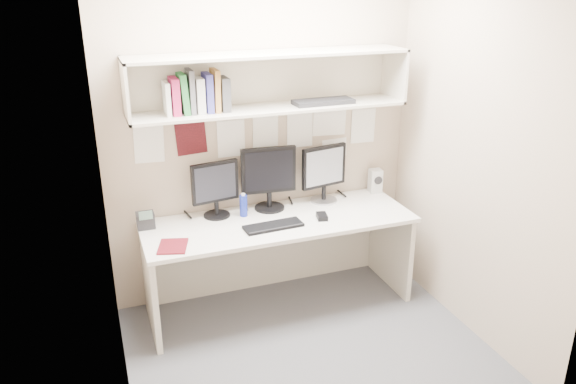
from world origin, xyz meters
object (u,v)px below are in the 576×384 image
object	(u,v)px
maroon_notebook	(173,246)
desk	(279,262)
keyboard	(273,226)
speaker	(375,181)
monitor_center	(269,176)
monitor_right	(324,171)
monitor_left	(215,187)
desk_phone	(146,220)

from	to	relation	value
maroon_notebook	desk	bearing A→B (deg)	30.22
keyboard	speaker	world-z (taller)	speaker
monitor_center	keyboard	world-z (taller)	monitor_center
speaker	monitor_right	bearing A→B (deg)	-168.58
desk	speaker	bearing A→B (deg)	15.10
monitor_left	keyboard	distance (m)	0.53
desk	maroon_notebook	bearing A→B (deg)	-166.38
desk	speaker	xyz separation A→B (m)	(0.94, 0.25, 0.46)
speaker	desk_phone	distance (m)	1.88
keyboard	maroon_notebook	bearing A→B (deg)	-177.99
monitor_center	monitor_right	world-z (taller)	monitor_center
monitor_left	desk_phone	bearing A→B (deg)	175.29
desk	monitor_left	size ratio (longest dim) A/B	4.76
monitor_center	keyboard	bearing A→B (deg)	-98.12
desk	desk_phone	bearing A→B (deg)	169.29
desk	keyboard	xyz separation A→B (m)	(-0.08, -0.13, 0.37)
desk	monitor_left	distance (m)	0.76
monitor_left	speaker	size ratio (longest dim) A/B	2.16
monitor_center	maroon_notebook	xyz separation A→B (m)	(-0.81, -0.42, -0.26)
desk	monitor_right	xyz separation A→B (m)	(0.46, 0.22, 0.61)
monitor_right	desk_phone	xyz separation A→B (m)	(-1.40, -0.04, -0.19)
desk	monitor_right	distance (m)	0.79
monitor_left	monitor_center	world-z (taller)	monitor_center
maroon_notebook	monitor_left	bearing A→B (deg)	62.99
desk	speaker	size ratio (longest dim) A/B	10.29
desk	monitor_center	world-z (taller)	monitor_center
desk_phone	maroon_notebook	bearing A→B (deg)	-70.43
monitor_right	speaker	xyz separation A→B (m)	(0.48, 0.03, -0.15)
keyboard	monitor_center	bearing A→B (deg)	73.17
monitor_left	maroon_notebook	world-z (taller)	monitor_left
monitor_center	monitor_left	bearing A→B (deg)	-174.59
monitor_left	keyboard	xyz separation A→B (m)	(0.33, -0.35, -0.22)
speaker	keyboard	bearing A→B (deg)	-152.15
speaker	maroon_notebook	distance (m)	1.81
monitor_right	desk_phone	bearing A→B (deg)	170.77
monitor_left	monitor_right	distance (m)	0.87
desk	speaker	world-z (taller)	speaker
monitor_left	keyboard	size ratio (longest dim) A/B	0.99
monitor_center	desk_phone	world-z (taller)	monitor_center
speaker	desk_phone	world-z (taller)	speaker
desk	keyboard	world-z (taller)	keyboard
monitor_left	desk_phone	size ratio (longest dim) A/B	2.79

